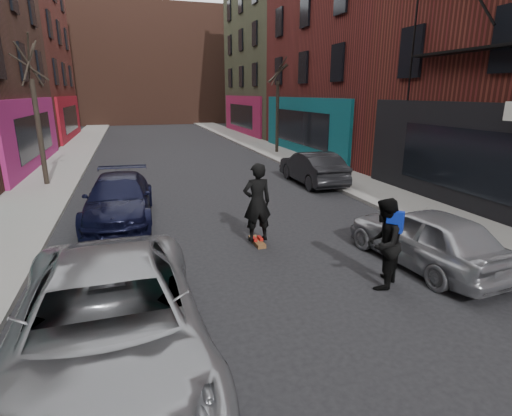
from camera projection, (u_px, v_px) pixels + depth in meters
sidewalk_left at (78, 148)px, 27.62m from camera, size 2.50×84.00×0.13m
sidewalk_right at (251, 142)px, 31.19m from camera, size 2.50×84.00×0.13m
building_far at (147, 67)px, 51.32m from camera, size 40.00×10.00×14.00m
tree_left_far at (35, 103)px, 15.71m from camera, size 2.00×2.00×6.50m
tree_right_far at (278, 97)px, 24.71m from camera, size 2.00×2.00×6.80m
parked_left_far at (109, 323)px, 5.41m from camera, size 2.65×5.59×1.54m
parked_left_end at (119, 199)px, 12.05m from camera, size 2.18×4.81×1.37m
parked_right_far at (426, 237)px, 8.92m from camera, size 1.95×4.09×1.35m
parked_right_end at (312, 168)px, 17.03m from camera, size 1.51×4.24×1.39m
skateboard at (257, 242)px, 10.35m from camera, size 0.25×0.81×0.10m
skateboarder at (257, 203)px, 10.06m from camera, size 0.75×0.51×2.02m
pedestrian at (384, 243)px, 7.84m from camera, size 1.13×1.11×1.83m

